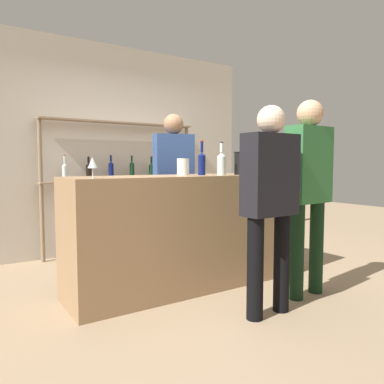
{
  "coord_description": "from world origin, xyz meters",
  "views": [
    {
      "loc": [
        -2.0,
        -3.04,
        1.21
      ],
      "look_at": [
        0.0,
        0.0,
        0.93
      ],
      "focal_mm": 35.0,
      "sensor_mm": 36.0,
      "label": 1
    }
  ],
  "objects_px": {
    "counter_bottle_1": "(250,163)",
    "cork_jar": "(183,167)",
    "wine_glass": "(93,163)",
    "ice_bucket": "(245,163)",
    "counter_bottle_2": "(221,163)",
    "customer_right": "(308,182)",
    "customer_center": "(270,195)",
    "counter_bottle_0": "(202,162)",
    "server_behind_counter": "(174,177)"
  },
  "relations": [
    {
      "from": "counter_bottle_0",
      "to": "cork_jar",
      "type": "distance_m",
      "value": 0.19
    },
    {
      "from": "customer_right",
      "to": "server_behind_counter",
      "type": "height_order",
      "value": "server_behind_counter"
    },
    {
      "from": "wine_glass",
      "to": "customer_right",
      "type": "xyz_separation_m",
      "value": [
        1.76,
        -0.61,
        -0.17
      ]
    },
    {
      "from": "customer_right",
      "to": "customer_center",
      "type": "height_order",
      "value": "customer_right"
    },
    {
      "from": "counter_bottle_1",
      "to": "ice_bucket",
      "type": "relative_size",
      "value": 1.39
    },
    {
      "from": "cork_jar",
      "to": "customer_center",
      "type": "distance_m",
      "value": 1.01
    },
    {
      "from": "cork_jar",
      "to": "customer_right",
      "type": "relative_size",
      "value": 0.09
    },
    {
      "from": "customer_center",
      "to": "counter_bottle_2",
      "type": "bearing_deg",
      "value": -10.42
    },
    {
      "from": "counter_bottle_2",
      "to": "customer_center",
      "type": "xyz_separation_m",
      "value": [
        -0.13,
        -0.79,
        -0.25
      ]
    },
    {
      "from": "server_behind_counter",
      "to": "customer_center",
      "type": "relative_size",
      "value": 1.07
    },
    {
      "from": "counter_bottle_2",
      "to": "wine_glass",
      "type": "relative_size",
      "value": 1.98
    },
    {
      "from": "counter_bottle_1",
      "to": "cork_jar",
      "type": "relative_size",
      "value": 1.98
    },
    {
      "from": "server_behind_counter",
      "to": "cork_jar",
      "type": "bearing_deg",
      "value": -11.51
    },
    {
      "from": "ice_bucket",
      "to": "cork_jar",
      "type": "xyz_separation_m",
      "value": [
        -0.64,
        0.16,
        -0.04
      ]
    },
    {
      "from": "cork_jar",
      "to": "customer_center",
      "type": "height_order",
      "value": "customer_center"
    },
    {
      "from": "ice_bucket",
      "to": "customer_right",
      "type": "relative_size",
      "value": 0.13
    },
    {
      "from": "counter_bottle_1",
      "to": "customer_right",
      "type": "xyz_separation_m",
      "value": [
        -0.16,
        -0.94,
        -0.17
      ]
    },
    {
      "from": "ice_bucket",
      "to": "customer_center",
      "type": "height_order",
      "value": "customer_center"
    },
    {
      "from": "ice_bucket",
      "to": "customer_center",
      "type": "xyz_separation_m",
      "value": [
        -0.45,
        -0.8,
        -0.24
      ]
    },
    {
      "from": "counter_bottle_2",
      "to": "wine_glass",
      "type": "height_order",
      "value": "counter_bottle_2"
    },
    {
      "from": "counter_bottle_1",
      "to": "counter_bottle_2",
      "type": "relative_size",
      "value": 0.99
    },
    {
      "from": "counter_bottle_2",
      "to": "wine_glass",
      "type": "xyz_separation_m",
      "value": [
        -1.29,
        -0.05,
        -0.0
      ]
    },
    {
      "from": "ice_bucket",
      "to": "server_behind_counter",
      "type": "xyz_separation_m",
      "value": [
        -0.33,
        0.86,
        -0.16
      ]
    },
    {
      "from": "counter_bottle_1",
      "to": "counter_bottle_2",
      "type": "distance_m",
      "value": 0.69
    },
    {
      "from": "ice_bucket",
      "to": "customer_right",
      "type": "height_order",
      "value": "customer_right"
    },
    {
      "from": "customer_right",
      "to": "customer_center",
      "type": "distance_m",
      "value": 0.62
    },
    {
      "from": "wine_glass",
      "to": "ice_bucket",
      "type": "xyz_separation_m",
      "value": [
        1.61,
        0.07,
        -0.0
      ]
    },
    {
      "from": "customer_right",
      "to": "customer_center",
      "type": "bearing_deg",
      "value": 97.91
    },
    {
      "from": "counter_bottle_0",
      "to": "cork_jar",
      "type": "xyz_separation_m",
      "value": [
        -0.17,
        0.07,
        -0.04
      ]
    },
    {
      "from": "counter_bottle_2",
      "to": "wine_glass",
      "type": "distance_m",
      "value": 1.29
    },
    {
      "from": "counter_bottle_1",
      "to": "cork_jar",
      "type": "xyz_separation_m",
      "value": [
        -0.96,
        -0.1,
        -0.04
      ]
    },
    {
      "from": "counter_bottle_0",
      "to": "customer_right",
      "type": "relative_size",
      "value": 0.19
    },
    {
      "from": "wine_glass",
      "to": "cork_jar",
      "type": "bearing_deg",
      "value": 13.66
    },
    {
      "from": "wine_glass",
      "to": "customer_right",
      "type": "height_order",
      "value": "customer_right"
    },
    {
      "from": "ice_bucket",
      "to": "counter_bottle_2",
      "type": "bearing_deg",
      "value": -177.12
    },
    {
      "from": "counter_bottle_0",
      "to": "counter_bottle_1",
      "type": "height_order",
      "value": "counter_bottle_0"
    },
    {
      "from": "customer_right",
      "to": "counter_bottle_1",
      "type": "bearing_deg",
      "value": -13.28
    },
    {
      "from": "customer_right",
      "to": "wine_glass",
      "type": "bearing_deg",
      "value": 67.2
    },
    {
      "from": "counter_bottle_1",
      "to": "counter_bottle_2",
      "type": "height_order",
      "value": "counter_bottle_2"
    },
    {
      "from": "counter_bottle_1",
      "to": "ice_bucket",
      "type": "bearing_deg",
      "value": -139.94
    },
    {
      "from": "counter_bottle_2",
      "to": "customer_center",
      "type": "distance_m",
      "value": 0.84
    },
    {
      "from": "wine_glass",
      "to": "customer_right",
      "type": "bearing_deg",
      "value": -19.02
    },
    {
      "from": "counter_bottle_1",
      "to": "ice_bucket",
      "type": "distance_m",
      "value": 0.41
    },
    {
      "from": "cork_jar",
      "to": "customer_right",
      "type": "height_order",
      "value": "customer_right"
    },
    {
      "from": "counter_bottle_1",
      "to": "ice_bucket",
      "type": "xyz_separation_m",
      "value": [
        -0.31,
        -0.26,
        -0.01
      ]
    },
    {
      "from": "counter_bottle_0",
      "to": "wine_glass",
      "type": "distance_m",
      "value": 1.15
    },
    {
      "from": "counter_bottle_0",
      "to": "customer_right",
      "type": "xyz_separation_m",
      "value": [
        0.63,
        -0.77,
        -0.17
      ]
    },
    {
      "from": "wine_glass",
      "to": "customer_center",
      "type": "relative_size",
      "value": 0.1
    },
    {
      "from": "cork_jar",
      "to": "server_behind_counter",
      "type": "xyz_separation_m",
      "value": [
        0.31,
        0.7,
        -0.12
      ]
    },
    {
      "from": "wine_glass",
      "to": "ice_bucket",
      "type": "height_order",
      "value": "ice_bucket"
    }
  ]
}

